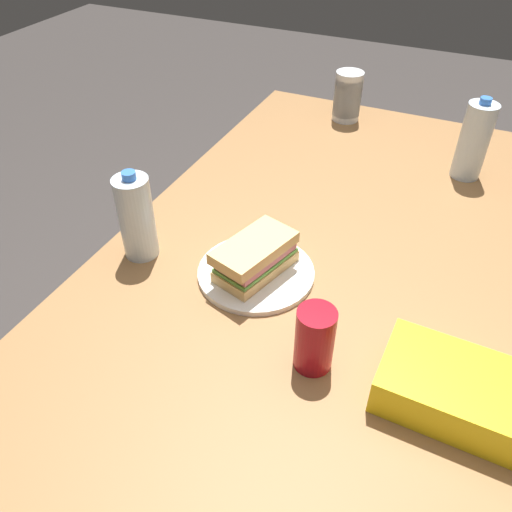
% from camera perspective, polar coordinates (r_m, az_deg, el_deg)
% --- Properties ---
extents(ground_plane, '(8.00, 8.00, 0.00)m').
position_cam_1_polar(ground_plane, '(1.65, 5.71, -22.54)').
color(ground_plane, '#383330').
extents(dining_table, '(1.74, 0.98, 0.75)m').
position_cam_1_polar(dining_table, '(1.11, 7.92, -6.12)').
color(dining_table, olive).
rests_on(dining_table, ground_plane).
extents(paper_plate, '(0.24, 0.24, 0.01)m').
position_cam_1_polar(paper_plate, '(1.05, 0.00, -1.85)').
color(paper_plate, white).
rests_on(paper_plate, dining_table).
extents(sandwich, '(0.20, 0.14, 0.08)m').
position_cam_1_polar(sandwich, '(1.02, -0.06, -0.02)').
color(sandwich, '#DBB26B').
rests_on(sandwich, paper_plate).
extents(soda_can_red, '(0.07, 0.07, 0.12)m').
position_cam_1_polar(soda_can_red, '(0.86, 6.52, -9.15)').
color(soda_can_red, maroon).
rests_on(soda_can_red, dining_table).
extents(chip_bag, '(0.16, 0.24, 0.07)m').
position_cam_1_polar(chip_bag, '(0.88, 21.19, -13.67)').
color(chip_bag, yellow).
rests_on(chip_bag, dining_table).
extents(water_bottle_tall, '(0.07, 0.07, 0.21)m').
position_cam_1_polar(water_bottle_tall, '(1.44, 23.03, 11.68)').
color(water_bottle_tall, silver).
rests_on(water_bottle_tall, dining_table).
extents(plastic_cup_stack, '(0.08, 0.08, 0.15)m').
position_cam_1_polar(plastic_cup_stack, '(1.67, 10.14, 17.07)').
color(plastic_cup_stack, silver).
rests_on(plastic_cup_stack, dining_table).
extents(water_bottle_spare, '(0.07, 0.07, 0.20)m').
position_cam_1_polar(water_bottle_spare, '(1.08, -13.15, 4.20)').
color(water_bottle_spare, silver).
rests_on(water_bottle_spare, dining_table).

